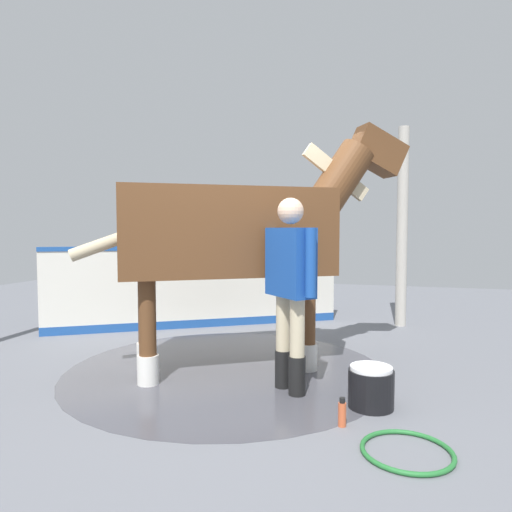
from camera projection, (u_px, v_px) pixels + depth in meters
ground_plane at (219, 380)px, 4.36m from camera, size 16.00×16.00×0.02m
wet_patch at (227, 369)px, 4.67m from camera, size 3.27×3.27×0.00m
barrier_wall at (198, 289)px, 6.65m from camera, size 2.28×3.75×1.21m
roof_post_near at (402, 227)px, 6.71m from camera, size 0.16×0.16×2.95m
horse at (239, 233)px, 4.62m from camera, size 2.06×3.12×2.58m
handler at (290, 280)px, 3.99m from camera, size 0.51×0.51×1.72m
wash_bucket at (371, 387)px, 3.67m from camera, size 0.37×0.37×0.34m
bottle_shampoo at (359, 383)px, 3.99m from camera, size 0.07×0.07×0.20m
bottle_spray at (342, 413)px, 3.32m from camera, size 0.06×0.06×0.21m
hose_coil at (407, 451)px, 2.91m from camera, size 0.60×0.60×0.03m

